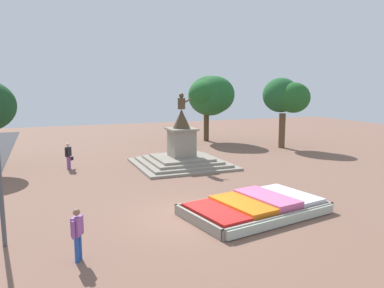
{
  "coord_description": "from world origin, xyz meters",
  "views": [
    {
      "loc": [
        -5.28,
        -12.88,
        5.05
      ],
      "look_at": [
        2.03,
        5.3,
        1.98
      ],
      "focal_mm": 35.0,
      "sensor_mm": 36.0,
      "label": 1
    }
  ],
  "objects_px": {
    "statue_monument": "(182,153)",
    "pedestrian_near_planter": "(77,231)",
    "pedestrian_with_handbag": "(69,155)",
    "flower_planter": "(257,207)"
  },
  "relations": [
    {
      "from": "flower_planter",
      "to": "pedestrian_with_handbag",
      "type": "relative_size",
      "value": 3.73
    },
    {
      "from": "pedestrian_with_handbag",
      "to": "pedestrian_near_planter",
      "type": "height_order",
      "value": "pedestrian_with_handbag"
    },
    {
      "from": "flower_planter",
      "to": "pedestrian_near_planter",
      "type": "distance_m",
      "value": 7.2
    },
    {
      "from": "flower_planter",
      "to": "pedestrian_with_handbag",
      "type": "height_order",
      "value": "pedestrian_with_handbag"
    },
    {
      "from": "flower_planter",
      "to": "pedestrian_near_planter",
      "type": "bearing_deg",
      "value": -167.02
    },
    {
      "from": "statue_monument",
      "to": "pedestrian_near_planter",
      "type": "relative_size",
      "value": 3.66
    },
    {
      "from": "statue_monument",
      "to": "pedestrian_with_handbag",
      "type": "bearing_deg",
      "value": 167.44
    },
    {
      "from": "pedestrian_with_handbag",
      "to": "pedestrian_near_planter",
      "type": "distance_m",
      "value": 12.81
    },
    {
      "from": "flower_planter",
      "to": "statue_monument",
      "type": "height_order",
      "value": "statue_monument"
    },
    {
      "from": "statue_monument",
      "to": "pedestrian_with_handbag",
      "type": "distance_m",
      "value": 6.94
    }
  ]
}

